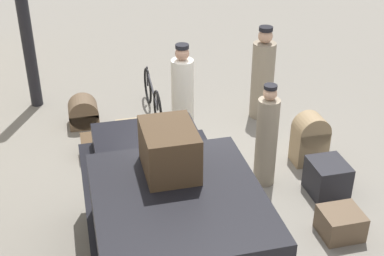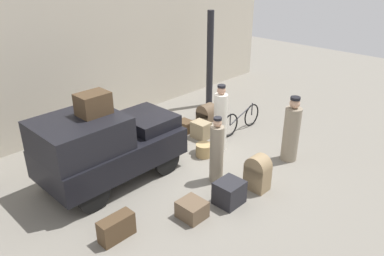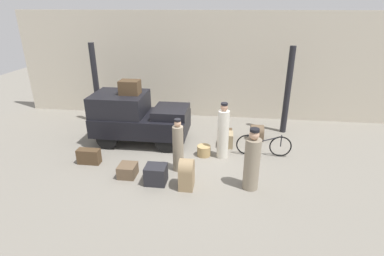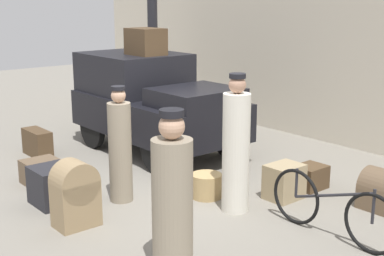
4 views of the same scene
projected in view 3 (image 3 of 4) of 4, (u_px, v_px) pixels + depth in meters
The scene contains 18 objects.
ground_plane at pixel (185, 156), 10.01m from camera, with size 30.00×30.00×0.00m, color gray.
station_building_facade at pixel (199, 66), 12.89m from camera, with size 16.00×0.15×4.50m.
canopy_pillar_left at pixel (96, 85), 12.21m from camera, with size 0.23×0.23×3.33m.
canopy_pillar_right at pixel (288, 91), 11.32m from camera, with size 0.23×0.23×3.33m.
truck at pixel (137, 116), 10.77m from camera, with size 3.37×1.75×1.80m.
bicycle at pixel (264, 145), 9.93m from camera, with size 1.81×0.04×0.77m.
wicker_basket at pixel (204, 151), 10.00m from camera, with size 0.45×0.45×0.35m.
conductor_in_dark_uniform at pixel (223, 133), 9.64m from camera, with size 0.37×0.37×1.88m.
porter_with_bicycle at pixel (178, 147), 8.92m from camera, with size 0.33×0.33×1.66m.
porter_standing_middle at pixel (252, 162), 7.99m from camera, with size 0.43×0.43×1.77m.
trunk_umber_medium at pixel (227, 134), 11.25m from camera, with size 0.39×0.47×0.36m.
suitcase_black_upright at pixel (156, 174), 8.43m from camera, with size 0.59×0.53×0.53m.
suitcase_tan_flat at pixel (89, 156), 9.49m from camera, with size 0.71×0.30×0.48m.
trunk_large_brown at pixel (257, 133), 11.21m from camera, with size 0.48×0.54×0.56m.
suitcase_small_leather at pixel (128, 170), 8.79m from camera, with size 0.50×0.54×0.37m.
trunk_barrel_dark at pixel (187, 173), 8.16m from camera, with size 0.39×0.53×0.86m.
trunk_wicker_pale at pixel (227, 140), 10.63m from camera, with size 0.41×0.52×0.51m.
trunk_on_truck_roof at pixel (130, 87), 10.38m from camera, with size 0.69×0.52×0.49m.
Camera 3 is at (1.34, -8.79, 4.70)m, focal length 28.00 mm.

